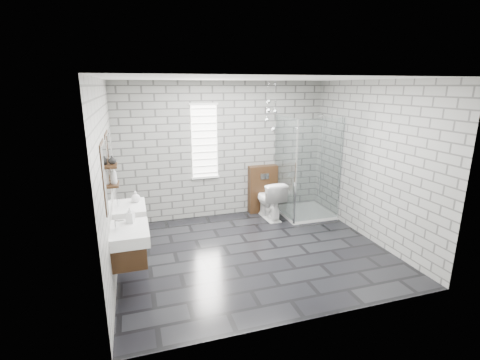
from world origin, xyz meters
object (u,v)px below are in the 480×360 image
vanity_left (127,235)px  vanity_right (127,211)px  cistern_panel (263,189)px  shower_enclosure (304,193)px  toilet (270,199)px

vanity_left → vanity_right: size_ratio=1.00×
cistern_panel → shower_enclosure: 0.87m
cistern_panel → toilet: cistern_panel is taller
vanity_right → cistern_panel: 3.01m
cistern_panel → shower_enclosure: size_ratio=0.49×
vanity_right → vanity_left: bearing=-90.0°
vanity_left → vanity_right: 0.92m
vanity_right → cistern_panel: size_ratio=1.57×
cistern_panel → toilet: 0.41m
shower_enclosure → toilet: shower_enclosure is taller
vanity_right → toilet: bearing=18.2°
vanity_right → shower_enclosure: bearing=12.7°
shower_enclosure → vanity_left: bearing=-153.7°
cistern_panel → vanity_left: bearing=-140.9°
vanity_right → cistern_panel: bearing=25.4°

